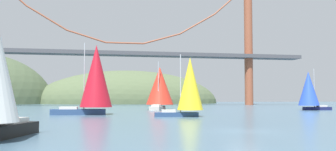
{
  "coord_description": "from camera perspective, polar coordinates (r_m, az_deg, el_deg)",
  "views": [
    {
      "loc": [
        -11.56,
        -27.67,
        2.57
      ],
      "look_at": [
        0.0,
        27.75,
        5.75
      ],
      "focal_mm": 41.49,
      "sensor_mm": 36.0,
      "label": 1
    }
  ],
  "objects": [
    {
      "name": "ground_plane",
      "position": [
        30.1,
        10.96,
        -8.06
      ],
      "size": [
        360.0,
        360.0,
        0.0
      ],
      "primitive_type": "plane",
      "color": "#426075"
    },
    {
      "name": "headland_center",
      "position": [
        163.53,
        -5.99,
        -4.11
      ],
      "size": [
        76.87,
        44.0,
        27.52
      ],
      "primitive_type": "ellipsoid",
      "color": "#4C5B3D",
      "rests_on": "ground_plane"
    },
    {
      "name": "suspension_bridge",
      "position": [
        124.21,
        -6.36,
        4.07
      ],
      "size": [
        120.01,
        6.0,
        41.21
      ],
      "color": "brown",
      "rests_on": "ground_plane"
    },
    {
      "name": "sailboat_crimson_sail",
      "position": [
        58.69,
        -10.69,
        -0.41
      ],
      "size": [
        9.04,
        5.03,
        10.68
      ],
      "color": "navy",
      "rests_on": "ground_plane"
    },
    {
      "name": "sailboat_scarlet_sail",
      "position": [
        81.74,
        -1.23,
        -1.66
      ],
      "size": [
        7.38,
        10.34,
        10.02
      ],
      "color": "#B7B2A8",
      "rests_on": "ground_plane"
    },
    {
      "name": "sailboat_yellow_sail",
      "position": [
        51.89,
        3.11,
        -1.49
      ],
      "size": [
        6.76,
        3.91,
        8.32
      ],
      "color": "navy",
      "rests_on": "ground_plane"
    },
    {
      "name": "sailboat_blue_spinnaker",
      "position": [
        82.82,
        20.01,
        -1.94
      ],
      "size": [
        6.75,
        4.31,
        8.34
      ],
      "color": "#191E4C",
      "rests_on": "ground_plane"
    }
  ]
}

